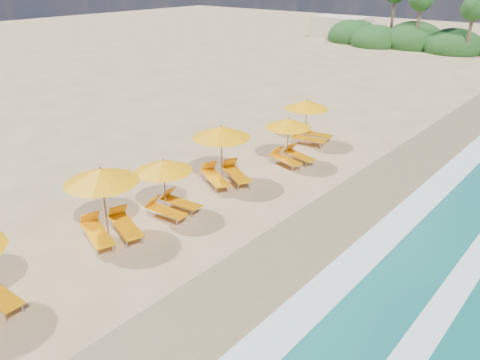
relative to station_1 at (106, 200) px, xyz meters
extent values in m
plane|color=tan|center=(2.09, 4.81, -1.50)|extent=(160.00, 160.00, 0.00)
cube|color=#8E7B54|center=(6.09, 4.81, -1.49)|extent=(4.00, 160.00, 0.01)
cube|color=white|center=(7.59, 4.81, -1.47)|extent=(1.20, 160.00, 0.01)
cube|color=white|center=(10.59, 4.81, -1.48)|extent=(0.80, 160.00, 0.01)
cylinder|color=olive|center=(-0.20, 0.07, -0.22)|extent=(0.06, 0.06, 2.56)
cone|color=#FFA105|center=(-0.20, 0.07, 0.84)|extent=(3.34, 3.34, 0.51)
sphere|color=olive|center=(-0.20, 0.07, 1.13)|extent=(0.09, 0.09, 0.09)
cylinder|color=olive|center=(0.14, 2.59, -0.40)|extent=(0.05, 0.05, 2.19)
cone|color=#FFA105|center=(0.14, 2.59, 0.50)|extent=(2.47, 2.47, 0.44)
sphere|color=olive|center=(0.14, 2.59, 0.75)|extent=(0.08, 0.08, 0.08)
cylinder|color=olive|center=(-0.21, 6.30, -0.23)|extent=(0.06, 0.06, 2.55)
cone|color=#FFA105|center=(-0.21, 6.30, 0.83)|extent=(3.51, 3.51, 0.51)
sphere|color=olive|center=(-0.21, 6.30, 1.12)|extent=(0.09, 0.09, 0.09)
cylinder|color=olive|center=(0.75, 10.09, -0.39)|extent=(0.06, 0.06, 2.22)
cone|color=#FFA105|center=(0.75, 10.09, 0.53)|extent=(2.74, 2.74, 0.45)
sphere|color=olive|center=(0.75, 10.09, 0.78)|extent=(0.08, 0.08, 0.08)
cylinder|color=olive|center=(-0.24, 13.26, -0.33)|extent=(0.06, 0.06, 2.33)
cone|color=#FFA105|center=(-0.24, 13.26, 0.63)|extent=(2.74, 2.74, 0.47)
sphere|color=olive|center=(-0.24, 13.26, 0.89)|extent=(0.08, 0.08, 0.08)
ellipsoid|color=#163D14|center=(-3.91, 49.81, -0.87)|extent=(6.40, 6.40, 4.16)
ellipsoid|color=#163D14|center=(-8.91, 50.81, -0.80)|extent=(7.20, 7.20, 4.68)
ellipsoid|color=#163D14|center=(-12.91, 48.81, -0.91)|extent=(6.00, 6.00, 3.90)
ellipsoid|color=#163D14|center=(-16.91, 50.81, -0.85)|extent=(6.60, 6.60, 4.29)
cylinder|color=brown|center=(-1.91, 47.81, 1.00)|extent=(0.36, 0.36, 5.00)
sphere|color=#163D14|center=(-1.91, 47.81, 3.50)|extent=(2.60, 2.60, 2.60)
cylinder|color=brown|center=(-7.91, 48.81, 1.30)|extent=(0.36, 0.36, 5.60)
cylinder|color=brown|center=(-11.91, 50.81, 1.60)|extent=(0.36, 0.36, 6.20)
cube|color=beige|center=(-19.91, 52.81, -0.10)|extent=(7.00, 5.00, 2.80)
camera|label=1|loc=(13.19, -8.55, 7.41)|focal=35.99mm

